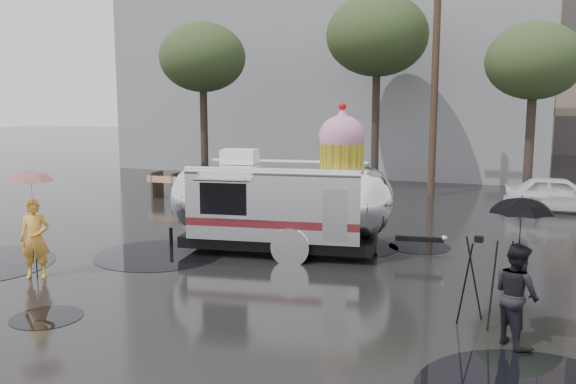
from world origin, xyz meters
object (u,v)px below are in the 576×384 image
at_px(person_right, 516,294).
at_px(airstream_trailer, 284,199).
at_px(tripod, 477,272).
at_px(person_left, 35,239).

bearing_deg(person_right, airstream_trailer, 14.74).
bearing_deg(tripod, airstream_trailer, 159.49).
height_order(person_left, person_right, person_left).
distance_m(person_left, tripod, 8.98).
distance_m(person_left, person_right, 9.60).
xyz_separation_m(airstream_trailer, tripod, (4.82, -3.57, -0.41)).
relative_size(airstream_trailer, tripod, 4.52).
bearing_deg(person_left, airstream_trailer, 15.56).
bearing_deg(person_right, person_left, 51.03).
distance_m(airstream_trailer, person_left, 5.76).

